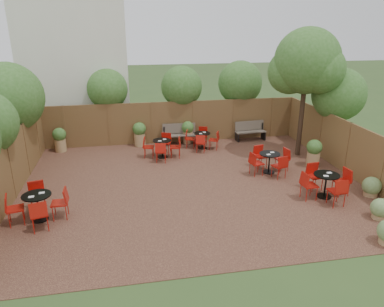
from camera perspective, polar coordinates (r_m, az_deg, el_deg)
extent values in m
plane|color=#354F23|center=(13.11, 0.09, -4.87)|extent=(80.00, 80.00, 0.00)
cube|color=#371E16|center=(13.11, 0.09, -4.83)|extent=(12.00, 10.00, 0.02)
cube|color=#51361E|center=(17.43, -2.93, 4.94)|extent=(12.00, 0.08, 2.00)
cube|color=#51361E|center=(13.10, -26.69, -2.37)|extent=(0.08, 10.00, 2.00)
cube|color=#51361E|center=(14.97, 23.30, 0.76)|extent=(0.08, 10.00, 2.00)
cube|color=silver|center=(19.90, -17.72, 14.70)|extent=(5.00, 4.00, 8.00)
sphere|color=#315E1E|center=(15.59, -27.02, 7.83)|extent=(2.69, 2.69, 2.69)
sphere|color=#315E1E|center=(17.67, -13.17, 9.85)|extent=(1.88, 1.88, 1.88)
sphere|color=#315E1E|center=(17.75, -1.66, 10.49)|extent=(1.98, 1.98, 1.98)
sphere|color=#315E1E|center=(18.62, 7.57, 10.97)|extent=(2.19, 2.19, 2.19)
sphere|color=#315E1E|center=(16.52, 22.11, 8.61)|extent=(2.22, 2.22, 2.22)
cylinder|color=black|center=(16.03, 16.96, 6.96)|extent=(0.27, 0.27, 4.24)
sphere|color=#315E1E|center=(15.74, 17.67, 13.74)|extent=(2.66, 2.66, 2.66)
sphere|color=#315E1E|center=(15.92, 15.19, 12.34)|extent=(1.86, 1.86, 1.86)
sphere|color=#315E1E|center=(15.61, 19.56, 12.39)|extent=(1.94, 1.94, 1.94)
cube|color=brown|center=(17.18, -1.95, 2.90)|extent=(1.59, 0.53, 0.05)
cube|color=brown|center=(17.30, -2.07, 4.00)|extent=(1.58, 0.17, 0.48)
cube|color=black|center=(17.17, -4.30, 1.99)|extent=(0.08, 0.47, 0.42)
cube|color=black|center=(17.37, 0.39, 2.26)|extent=(0.08, 0.47, 0.42)
cube|color=brown|center=(18.02, 9.19, 3.39)|extent=(1.53, 0.57, 0.05)
cube|color=brown|center=(18.13, 9.03, 4.39)|extent=(1.51, 0.23, 0.45)
cube|color=black|center=(17.87, 7.09, 2.59)|extent=(0.10, 0.45, 0.40)
cube|color=black|center=(18.32, 11.16, 2.79)|extent=(0.10, 0.45, 0.40)
cylinder|color=black|center=(12.94, 20.04, -6.34)|extent=(0.48, 0.48, 0.03)
cylinder|color=black|center=(12.78, 20.24, -4.78)|extent=(0.05, 0.05, 0.76)
cylinder|color=black|center=(12.63, 20.45, -3.16)|extent=(0.83, 0.83, 0.03)
cube|color=white|center=(12.76, 20.78, -2.85)|extent=(0.17, 0.13, 0.02)
cube|color=white|center=(12.47, 20.33, -3.32)|extent=(0.17, 0.13, 0.02)
cylinder|color=black|center=(11.74, -22.77, -9.49)|extent=(0.48, 0.48, 0.03)
cylinder|color=black|center=(11.57, -23.03, -7.81)|extent=(0.05, 0.05, 0.76)
cylinder|color=black|center=(11.40, -23.29, -6.06)|extent=(0.83, 0.83, 0.03)
cube|color=white|center=(11.44, -22.58, -5.74)|extent=(0.16, 0.12, 0.02)
cube|color=white|center=(11.30, -23.98, -6.25)|extent=(0.16, 0.12, 0.02)
cylinder|color=black|center=(15.70, -4.69, -0.51)|extent=(0.45, 0.45, 0.03)
cylinder|color=black|center=(15.58, -4.73, 0.75)|extent=(0.05, 0.05, 0.72)
cylinder|color=black|center=(15.46, -4.76, 2.06)|extent=(0.78, 0.78, 0.03)
cube|color=white|center=(15.54, -4.34, 2.26)|extent=(0.16, 0.13, 0.02)
cube|color=white|center=(15.33, -5.10, 1.98)|extent=(0.16, 0.13, 0.02)
cylinder|color=black|center=(16.77, 1.60, 0.90)|extent=(0.43, 0.43, 0.03)
cylinder|color=black|center=(16.66, 1.61, 2.04)|extent=(0.05, 0.05, 0.69)
cylinder|color=black|center=(16.56, 1.62, 3.20)|extent=(0.75, 0.75, 0.03)
cube|color=white|center=(16.65, 1.96, 3.37)|extent=(0.16, 0.13, 0.01)
cube|color=white|center=(16.42, 1.37, 3.14)|extent=(0.16, 0.13, 0.01)
cylinder|color=black|center=(14.38, 11.93, -2.85)|extent=(0.46, 0.46, 0.03)
cylinder|color=black|center=(14.25, 12.04, -1.47)|extent=(0.05, 0.05, 0.73)
cylinder|color=black|center=(14.12, 12.15, -0.05)|extent=(0.79, 0.79, 0.03)
cube|color=white|center=(14.23, 12.50, 0.18)|extent=(0.16, 0.13, 0.02)
cube|color=white|center=(13.96, 11.95, -0.16)|extent=(0.16, 0.13, 0.02)
cylinder|color=#9C7A4E|center=(17.21, -8.22, 2.18)|extent=(0.51, 0.51, 0.59)
sphere|color=#315E1E|center=(17.06, -8.30, 3.86)|extent=(0.62, 0.62, 0.62)
cylinder|color=#9C7A4E|center=(17.44, -0.67, 2.56)|extent=(0.48, 0.48, 0.55)
sphere|color=#315E1E|center=(17.30, -0.68, 4.13)|extent=(0.58, 0.58, 0.58)
cylinder|color=#9C7A4E|center=(17.32, -19.97, 1.23)|extent=(0.50, 0.50, 0.57)
sphere|color=#315E1E|center=(17.17, -20.17, 2.83)|extent=(0.59, 0.59, 0.59)
cylinder|color=#9C7A4E|center=(15.39, 18.50, -0.86)|extent=(0.51, 0.51, 0.58)
sphere|color=#315E1E|center=(15.22, 18.71, 0.96)|extent=(0.61, 0.61, 0.61)
cylinder|color=#9C7A4E|center=(12.22, 27.39, -8.64)|extent=(0.43, 0.43, 0.19)
sphere|color=#607F42|center=(12.11, 27.57, -7.63)|extent=(0.58, 0.58, 0.58)
cylinder|color=#9C7A4E|center=(13.60, 26.27, -5.56)|extent=(0.45, 0.45, 0.20)
sphere|color=#607F42|center=(13.50, 26.43, -4.58)|extent=(0.61, 0.61, 0.61)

